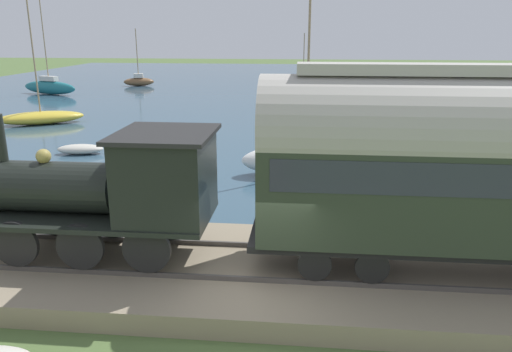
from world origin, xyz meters
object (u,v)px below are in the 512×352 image
Objects in this scene: sailboat_white at (306,159)px; rowboat_off_pier at (80,149)px; steam_locomotive at (114,185)px; passenger_coach at (478,162)px; rowboat_mid_harbor at (47,194)px; sailboat_navy at (303,82)px; sailboat_brown at (139,81)px; sailboat_yellow at (41,117)px; rowboat_near_shore at (80,170)px; sailboat_teal at (49,87)px.

sailboat_white reaches higher than rowboat_off_pier.
steam_locomotive is 11.00m from sailboat_white.
passenger_coach is 10.83m from sailboat_white.
rowboat_mid_harbor is (-6.93, -1.88, -0.04)m from rowboat_off_pier.
rowboat_off_pier is at bearing 50.66° from passenger_coach.
sailboat_navy is 0.74× the size of sailboat_white.
sailboat_navy is at bearing -26.33° from rowboat_off_pier.
sailboat_brown reaches higher than steam_locomotive.
sailboat_white is 11.63m from rowboat_off_pier.
sailboat_navy reaches higher than steam_locomotive.
sailboat_white is (9.83, -4.63, -1.71)m from steam_locomotive.
passenger_coach is 1.19× the size of sailboat_yellow.
passenger_coach reaches higher than steam_locomotive.
rowboat_near_shore is at bearing 84.29° from sailboat_white.
sailboat_white is at bearing -110.93° from rowboat_off_pier.
sailboat_navy is at bearing -11.75° from sailboat_white.
sailboat_teal reaches higher than sailboat_navy.
sailboat_yellow is 9.96m from rowboat_off_pier.
sailboat_yellow reaches higher than sailboat_white.
passenger_coach is at bearing -137.54° from rowboat_off_pier.
sailboat_navy reaches higher than passenger_coach.
sailboat_teal reaches higher than sailboat_white.
rowboat_near_shore is (-26.80, -15.21, -0.50)m from sailboat_teal.
rowboat_off_pier is 4.05m from rowboat_near_shore.
passenger_coach is 14.63m from rowboat_mid_harbor.
rowboat_near_shore is (-1.14, 9.68, -0.46)m from sailboat_white.
passenger_coach is 1.32× the size of sailboat_white.
passenger_coach is (0.00, -8.41, 0.82)m from steam_locomotive.
rowboat_off_pier is 7.18m from rowboat_mid_harbor.
sailboat_yellow is at bearing 46.64° from passenger_coach.
sailboat_yellow is at bearing 114.44° from sailboat_navy.
sailboat_teal is 4.31× the size of rowboat_mid_harbor.
passenger_coach is 45.69m from sailboat_teal.
sailboat_brown is (43.72, 14.10, -1.85)m from steam_locomotive.
rowboat_off_pier is at bearing -34.66° from rowboat_mid_harbor.
steam_locomotive is 0.75× the size of sailboat_yellow.
sailboat_navy reaches higher than rowboat_off_pier.
sailboat_teal is 16.99m from sailboat_yellow.
sailboat_navy is 38.18m from rowboat_near_shore.
rowboat_near_shore is at bearing -132.63° from sailboat_teal.
sailboat_white reaches higher than passenger_coach.
rowboat_off_pier is at bearing 28.42° from steam_locomotive.
sailboat_brown is 0.68× the size of sailboat_teal.
sailboat_white is 0.90× the size of sailboat_yellow.
sailboat_brown is 32.20m from rowboat_off_pier.
rowboat_near_shore is at bearing -164.16° from rowboat_off_pier.
steam_locomotive is 3.03× the size of rowboat_mid_harbor.
sailboat_yellow is (10.33, 17.57, -0.23)m from sailboat_white.
rowboat_mid_harbor is at bearing 41.52° from steam_locomotive.
passenger_coach is at bearing -90.00° from steam_locomotive.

